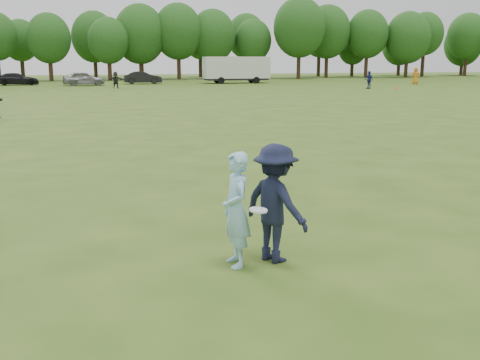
{
  "coord_description": "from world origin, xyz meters",
  "views": [
    {
      "loc": [
        -3.27,
        -7.56,
        3.12
      ],
      "look_at": [
        -1.03,
        1.37,
        1.1
      ],
      "focal_mm": 42.0,
      "sensor_mm": 36.0,
      "label": 1
    }
  ],
  "objects_px": {
    "field_cone": "(397,88)",
    "player_far_c": "(416,76)",
    "player_far_d": "(116,80)",
    "player_far_b": "(369,80)",
    "car_d": "(17,79)",
    "cargo_trailer": "(236,68)",
    "defender": "(275,203)",
    "car_f": "(143,78)",
    "thrower": "(236,210)",
    "car_e": "(84,79)"
  },
  "relations": [
    {
      "from": "player_far_b",
      "to": "car_d",
      "type": "bearing_deg",
      "value": -131.78
    },
    {
      "from": "cargo_trailer",
      "to": "field_cone",
      "type": "bearing_deg",
      "value": -53.19
    },
    {
      "from": "car_d",
      "to": "defender",
      "type": "bearing_deg",
      "value": -176.06
    },
    {
      "from": "defender",
      "to": "car_d",
      "type": "xyz_separation_m",
      "value": [
        -11.49,
        61.08,
        -0.24
      ]
    },
    {
      "from": "thrower",
      "to": "field_cone",
      "type": "relative_size",
      "value": 5.86
    },
    {
      "from": "player_far_c",
      "to": "field_cone",
      "type": "height_order",
      "value": "player_far_c"
    },
    {
      "from": "player_far_c",
      "to": "car_f",
      "type": "height_order",
      "value": "player_far_c"
    },
    {
      "from": "player_far_d",
      "to": "car_f",
      "type": "xyz_separation_m",
      "value": [
        3.45,
        9.11,
        -0.11
      ]
    },
    {
      "from": "player_far_c",
      "to": "car_e",
      "type": "distance_m",
      "value": 38.34
    },
    {
      "from": "player_far_d",
      "to": "car_d",
      "type": "relative_size",
      "value": 0.36
    },
    {
      "from": "field_cone",
      "to": "cargo_trailer",
      "type": "height_order",
      "value": "cargo_trailer"
    },
    {
      "from": "thrower",
      "to": "car_f",
      "type": "relative_size",
      "value": 0.39
    },
    {
      "from": "player_far_b",
      "to": "car_d",
      "type": "relative_size",
      "value": 0.38
    },
    {
      "from": "player_far_d",
      "to": "car_d",
      "type": "xyz_separation_m",
      "value": [
        -10.7,
        9.53,
        -0.16
      ]
    },
    {
      "from": "thrower",
      "to": "car_e",
      "type": "bearing_deg",
      "value": 179.32
    },
    {
      "from": "player_far_b",
      "to": "field_cone",
      "type": "bearing_deg",
      "value": 42.63
    },
    {
      "from": "defender",
      "to": "player_far_d",
      "type": "xyz_separation_m",
      "value": [
        -0.78,
        51.56,
        -0.08
      ]
    },
    {
      "from": "player_far_c",
      "to": "cargo_trailer",
      "type": "distance_m",
      "value": 21.33
    },
    {
      "from": "car_e",
      "to": "car_f",
      "type": "xyz_separation_m",
      "value": [
        6.74,
        2.47,
        -0.05
      ]
    },
    {
      "from": "car_f",
      "to": "cargo_trailer",
      "type": "xyz_separation_m",
      "value": [
        11.31,
        -0.72,
        1.04
      ]
    },
    {
      "from": "car_d",
      "to": "cargo_trailer",
      "type": "height_order",
      "value": "cargo_trailer"
    },
    {
      "from": "defender",
      "to": "car_e",
      "type": "distance_m",
      "value": 58.34
    },
    {
      "from": "defender",
      "to": "car_e",
      "type": "xyz_separation_m",
      "value": [
        -4.07,
        58.2,
        -0.14
      ]
    },
    {
      "from": "player_far_d",
      "to": "car_f",
      "type": "height_order",
      "value": "player_far_d"
    },
    {
      "from": "car_d",
      "to": "player_far_b",
      "type": "bearing_deg",
      "value": -121.47
    },
    {
      "from": "player_far_d",
      "to": "car_f",
      "type": "relative_size",
      "value": 0.38
    },
    {
      "from": "field_cone",
      "to": "cargo_trailer",
      "type": "distance_m",
      "value": 20.86
    },
    {
      "from": "player_far_d",
      "to": "field_cone",
      "type": "distance_m",
      "value": 28.45
    },
    {
      "from": "thrower",
      "to": "field_cone",
      "type": "distance_m",
      "value": 51.12
    },
    {
      "from": "field_cone",
      "to": "player_far_c",
      "type": "bearing_deg",
      "value": 49.97
    },
    {
      "from": "car_d",
      "to": "car_f",
      "type": "xyz_separation_m",
      "value": [
        14.16,
        -0.41,
        0.06
      ]
    },
    {
      "from": "thrower",
      "to": "car_e",
      "type": "xyz_separation_m",
      "value": [
        -3.43,
        58.26,
        -0.09
      ]
    },
    {
      "from": "player_far_b",
      "to": "car_f",
      "type": "height_order",
      "value": "player_far_b"
    },
    {
      "from": "player_far_b",
      "to": "cargo_trailer",
      "type": "bearing_deg",
      "value": -163.56
    },
    {
      "from": "player_far_c",
      "to": "cargo_trailer",
      "type": "bearing_deg",
      "value": 15.74
    },
    {
      "from": "car_d",
      "to": "field_cone",
      "type": "distance_m",
      "value": 41.89
    },
    {
      "from": "defender",
      "to": "player_far_c",
      "type": "bearing_deg",
      "value": -62.81
    },
    {
      "from": "player_far_b",
      "to": "player_far_d",
      "type": "bearing_deg",
      "value": -122.48
    },
    {
      "from": "player_far_c",
      "to": "car_e",
      "type": "xyz_separation_m",
      "value": [
        -37.84,
        6.18,
        -0.2
      ]
    },
    {
      "from": "car_d",
      "to": "cargo_trailer",
      "type": "bearing_deg",
      "value": -99.26
    },
    {
      "from": "thrower",
      "to": "defender",
      "type": "height_order",
      "value": "defender"
    },
    {
      "from": "car_e",
      "to": "player_far_d",
      "type": "bearing_deg",
      "value": -160.57
    },
    {
      "from": "field_cone",
      "to": "defender",
      "type": "bearing_deg",
      "value": -121.41
    },
    {
      "from": "thrower",
      "to": "car_f",
      "type": "height_order",
      "value": "thrower"
    },
    {
      "from": "player_far_b",
      "to": "player_far_c",
      "type": "distance_m",
      "value": 12.16
    },
    {
      "from": "thrower",
      "to": "cargo_trailer",
      "type": "height_order",
      "value": "cargo_trailer"
    },
    {
      "from": "player_far_c",
      "to": "field_cone",
      "type": "distance_m",
      "value": 11.43
    },
    {
      "from": "player_far_c",
      "to": "cargo_trailer",
      "type": "relative_size",
      "value": 0.22
    },
    {
      "from": "player_far_b",
      "to": "car_e",
      "type": "distance_m",
      "value": 31.21
    },
    {
      "from": "thrower",
      "to": "field_cone",
      "type": "height_order",
      "value": "thrower"
    }
  ]
}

